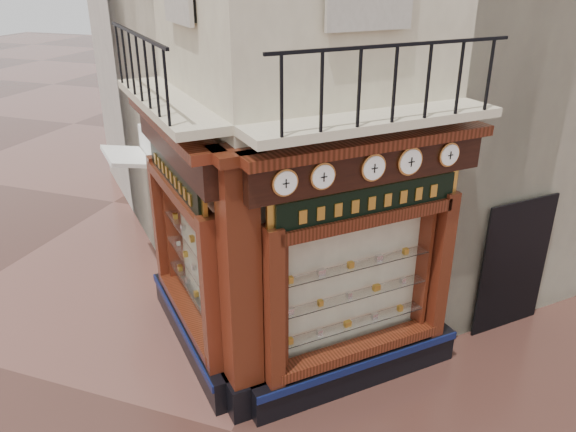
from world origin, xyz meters
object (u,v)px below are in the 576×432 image
at_px(corner_pilaster, 241,295).
at_px(signboard_left, 175,176).
at_px(signboard_right, 369,201).
at_px(clock_e, 449,155).
at_px(clock_a, 285,183).
at_px(clock_b, 323,176).
at_px(clock_c, 373,167).
at_px(awning, 140,268).
at_px(clock_d, 410,161).

height_order(corner_pilaster, signboard_left, corner_pilaster).
bearing_deg(signboard_right, clock_e, -5.36).
height_order(clock_a, signboard_right, clock_a).
relative_size(corner_pilaster, clock_a, 11.58).
distance_m(corner_pilaster, signboard_left, 2.12).
relative_size(clock_b, clock_c, 0.95).
relative_size(clock_a, clock_c, 0.94).
relative_size(corner_pilaster, signboard_left, 1.97).
bearing_deg(awning, corner_pilaster, -174.14).
relative_size(corner_pilaster, clock_e, 11.72).
height_order(clock_d, awning, clock_d).
bearing_deg(clock_c, signboard_left, 132.84).
xyz_separation_m(clock_c, signboard_right, (-0.04, 0.11, -0.52)).
bearing_deg(signboard_right, clock_c, -113.40).
distance_m(awning, signboard_left, 4.40).
height_order(clock_d, signboard_right, clock_d).
bearing_deg(clock_a, corner_pilaster, 136.87).
xyz_separation_m(clock_b, awning, (-4.78, 2.71, -3.62)).
bearing_deg(clock_b, awning, 105.47).
bearing_deg(signboard_right, clock_b, -171.97).
height_order(clock_a, clock_e, clock_a).
relative_size(corner_pilaster, clock_c, 10.84).
relative_size(corner_pilaster, awning, 3.05).
distance_m(clock_b, awning, 6.58).
xyz_separation_m(corner_pilaster, clock_e, (2.37, 1.77, 1.67)).
bearing_deg(clock_c, awning, 112.57).
height_order(corner_pilaster, clock_b, corner_pilaster).
bearing_deg(clock_d, clock_e, 0.00).
bearing_deg(awning, signboard_left, -176.63).
distance_m(clock_a, signboard_left, 2.37).
bearing_deg(clock_c, clock_e, 0.00).
xyz_separation_m(clock_b, clock_e, (1.39, 1.39, -0.00)).
relative_size(clock_a, signboard_left, 0.17).
distance_m(clock_a, awning, 6.49).
bearing_deg(signboard_right, corner_pilaster, 169.75).
relative_size(clock_a, clock_d, 0.88).
height_order(clock_b, clock_e, clock_b).
bearing_deg(clock_c, clock_b, 180.00).
relative_size(awning, signboard_right, 0.61).
bearing_deg(signboard_right, signboard_left, 135.00).
bearing_deg(signboard_left, corner_pilaster, -169.75).
distance_m(clock_e, signboard_left, 3.94).
distance_m(corner_pilaster, signboard_right, 2.12).
relative_size(clock_c, awning, 0.28).
distance_m(clock_a, clock_d, 1.82).
relative_size(clock_c, signboard_right, 0.17).
distance_m(clock_b, clock_e, 1.96).
xyz_separation_m(clock_a, clock_b, (0.36, 0.36, 0.00)).
xyz_separation_m(clock_b, signboard_left, (-2.45, 0.63, -0.52)).
xyz_separation_m(clock_e, signboard_right, (-0.91, -0.75, -0.52)).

